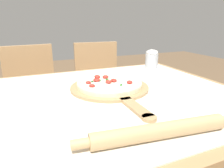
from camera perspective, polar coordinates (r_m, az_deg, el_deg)
The scene contains 8 objects.
dining_table at distance 0.91m, azimuth -1.34°, elevation -9.94°, with size 1.23×0.99×0.77m.
towel_cloth at distance 0.86m, azimuth -1.40°, elevation -3.18°, with size 1.15×0.91×0.00m.
pizza_peel at distance 0.92m, azimuth -0.24°, elevation -1.25°, with size 0.36×0.55×0.01m.
pizza at distance 0.93m, azimuth -0.75°, elevation 0.24°, with size 0.30×0.30×0.03m.
rolling_pin at distance 0.56m, azimuth 13.70°, elevation -12.86°, with size 0.48×0.09×0.05m.
chair_left at distance 1.69m, azimuth -21.47°, elevation -2.88°, with size 0.44×0.44×0.90m.
chair_right at distance 1.78m, azimuth -3.74°, elevation -0.67°, with size 0.43×0.43×0.90m.
flour_cup at distance 1.36m, azimuth 11.29°, elevation 7.10°, with size 0.08×0.08×0.12m.
Camera 1 is at (-0.29, -0.75, 1.08)m, focal length 32.00 mm.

